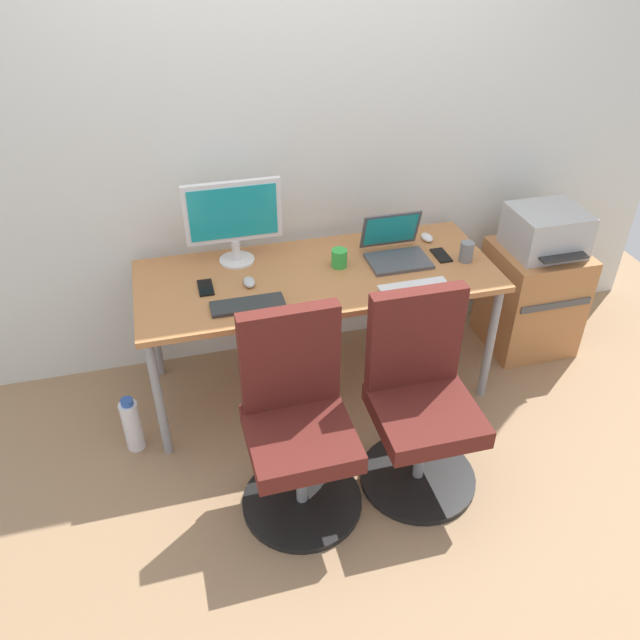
{
  "coord_description": "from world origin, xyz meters",
  "views": [
    {
      "loc": [
        -0.68,
        -2.64,
        2.34
      ],
      "look_at": [
        0.0,
        -0.05,
        0.46
      ],
      "focal_mm": 35.68,
      "sensor_mm": 36.0,
      "label": 1
    }
  ],
  "objects_px": {
    "water_bottle_on_floor": "(132,425)",
    "desktop_monitor": "(233,217)",
    "office_chair_left": "(297,426)",
    "office_chair_right": "(420,403)",
    "coffee_mug": "(339,258)",
    "side_cabinet": "(531,297)",
    "open_laptop": "(395,248)",
    "printer": "(546,231)"
  },
  "relations": [
    {
      "from": "side_cabinet",
      "to": "coffee_mug",
      "type": "xyz_separation_m",
      "value": [
        -1.18,
        -0.02,
        0.44
      ]
    },
    {
      "from": "side_cabinet",
      "to": "printer",
      "type": "distance_m",
      "value": 0.43
    },
    {
      "from": "office_chair_left",
      "to": "coffee_mug",
      "type": "distance_m",
      "value": 0.93
    },
    {
      "from": "water_bottle_on_floor",
      "to": "desktop_monitor",
      "type": "height_order",
      "value": "desktop_monitor"
    },
    {
      "from": "side_cabinet",
      "to": "open_laptop",
      "type": "distance_m",
      "value": 0.98
    },
    {
      "from": "printer",
      "to": "water_bottle_on_floor",
      "type": "relative_size",
      "value": 1.29
    },
    {
      "from": "desktop_monitor",
      "to": "office_chair_left",
      "type": "bearing_deg",
      "value": -84.56
    },
    {
      "from": "water_bottle_on_floor",
      "to": "desktop_monitor",
      "type": "xyz_separation_m",
      "value": [
        0.63,
        0.46,
        0.82
      ]
    },
    {
      "from": "office_chair_left",
      "to": "water_bottle_on_floor",
      "type": "xyz_separation_m",
      "value": [
        -0.72,
        0.49,
        -0.28
      ]
    },
    {
      "from": "office_chair_left",
      "to": "office_chair_right",
      "type": "distance_m",
      "value": 0.56
    },
    {
      "from": "printer",
      "to": "coffee_mug",
      "type": "bearing_deg",
      "value": -179.08
    },
    {
      "from": "side_cabinet",
      "to": "open_laptop",
      "type": "bearing_deg",
      "value": -179.63
    },
    {
      "from": "office_chair_left",
      "to": "open_laptop",
      "type": "relative_size",
      "value": 3.03
    },
    {
      "from": "office_chair_right",
      "to": "desktop_monitor",
      "type": "height_order",
      "value": "desktop_monitor"
    },
    {
      "from": "side_cabinet",
      "to": "desktop_monitor",
      "type": "relative_size",
      "value": 1.31
    },
    {
      "from": "printer",
      "to": "coffee_mug",
      "type": "distance_m",
      "value": 1.18
    },
    {
      "from": "office_chair_left",
      "to": "printer",
      "type": "xyz_separation_m",
      "value": [
        1.58,
        0.79,
        0.33
      ]
    },
    {
      "from": "desktop_monitor",
      "to": "open_laptop",
      "type": "xyz_separation_m",
      "value": [
        0.8,
        -0.17,
        -0.2
      ]
    },
    {
      "from": "office_chair_left",
      "to": "water_bottle_on_floor",
      "type": "distance_m",
      "value": 0.91
    },
    {
      "from": "desktop_monitor",
      "to": "coffee_mug",
      "type": "bearing_deg",
      "value": -20.21
    },
    {
      "from": "desktop_monitor",
      "to": "coffee_mug",
      "type": "xyz_separation_m",
      "value": [
        0.49,
        -0.18,
        -0.2
      ]
    },
    {
      "from": "desktop_monitor",
      "to": "printer",
      "type": "bearing_deg",
      "value": -5.56
    },
    {
      "from": "office_chair_left",
      "to": "printer",
      "type": "height_order",
      "value": "office_chair_left"
    },
    {
      "from": "office_chair_left",
      "to": "coffee_mug",
      "type": "xyz_separation_m",
      "value": [
        0.4,
        0.77,
        0.34
      ]
    },
    {
      "from": "water_bottle_on_floor",
      "to": "open_laptop",
      "type": "distance_m",
      "value": 1.58
    },
    {
      "from": "printer",
      "to": "water_bottle_on_floor",
      "type": "distance_m",
      "value": 2.4
    },
    {
      "from": "office_chair_right",
      "to": "coffee_mug",
      "type": "bearing_deg",
      "value": 101.27
    },
    {
      "from": "desktop_monitor",
      "to": "water_bottle_on_floor",
      "type": "bearing_deg",
      "value": -143.45
    },
    {
      "from": "desktop_monitor",
      "to": "open_laptop",
      "type": "bearing_deg",
      "value": -11.87
    },
    {
      "from": "desktop_monitor",
      "to": "open_laptop",
      "type": "relative_size",
      "value": 1.55
    },
    {
      "from": "office_chair_left",
      "to": "desktop_monitor",
      "type": "relative_size",
      "value": 1.96
    },
    {
      "from": "water_bottle_on_floor",
      "to": "open_laptop",
      "type": "bearing_deg",
      "value": 11.78
    },
    {
      "from": "office_chair_right",
      "to": "water_bottle_on_floor",
      "type": "distance_m",
      "value": 1.39
    },
    {
      "from": "office_chair_right",
      "to": "printer",
      "type": "bearing_deg",
      "value": 37.67
    },
    {
      "from": "side_cabinet",
      "to": "open_laptop",
      "type": "xyz_separation_m",
      "value": [
        -0.88,
        -0.01,
        0.45
      ]
    },
    {
      "from": "office_chair_left",
      "to": "desktop_monitor",
      "type": "height_order",
      "value": "desktop_monitor"
    },
    {
      "from": "side_cabinet",
      "to": "open_laptop",
      "type": "height_order",
      "value": "open_laptop"
    },
    {
      "from": "desktop_monitor",
      "to": "open_laptop",
      "type": "height_order",
      "value": "desktop_monitor"
    },
    {
      "from": "office_chair_right",
      "to": "desktop_monitor",
      "type": "xyz_separation_m",
      "value": [
        -0.65,
        0.95,
        0.54
      ]
    },
    {
      "from": "office_chair_left",
      "to": "side_cabinet",
      "type": "bearing_deg",
      "value": 26.61
    },
    {
      "from": "office_chair_left",
      "to": "office_chair_right",
      "type": "height_order",
      "value": "same"
    },
    {
      "from": "water_bottle_on_floor",
      "to": "open_laptop",
      "type": "relative_size",
      "value": 1.0
    }
  ]
}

